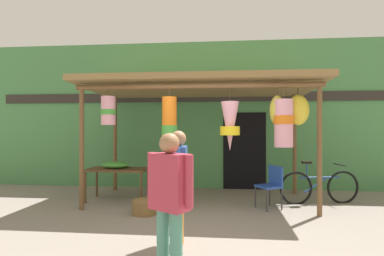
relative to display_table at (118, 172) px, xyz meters
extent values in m
plane|color=gray|center=(1.85, -1.04, -0.63)|extent=(30.00, 30.00, 0.00)
cube|color=#47844C|center=(1.85, 1.65, 1.32)|extent=(12.50, 0.25, 3.89)
cube|color=#2D2823|center=(1.85, 1.51, 1.78)|extent=(11.25, 0.04, 0.24)
cube|color=black|center=(2.87, 1.52, 0.37)|extent=(1.10, 0.03, 2.00)
cylinder|color=brown|center=(-0.44, -0.80, 0.56)|extent=(0.09, 0.09, 2.38)
cylinder|color=brown|center=(4.04, -0.80, 0.56)|extent=(0.09, 0.09, 2.38)
cylinder|color=brown|center=(-0.44, 1.06, 0.56)|extent=(0.09, 0.09, 2.38)
cylinder|color=brown|center=(4.04, 1.06, 0.56)|extent=(0.09, 0.09, 2.38)
cylinder|color=brown|center=(1.80, -0.80, 1.75)|extent=(4.68, 0.10, 0.10)
cylinder|color=brown|center=(1.80, 1.06, 1.90)|extent=(4.68, 0.10, 0.10)
cube|color=olive|center=(1.80, 0.13, 1.87)|extent=(4.98, 2.37, 0.23)
cylinder|color=brown|center=(0.08, -0.76, 1.64)|extent=(0.01, 0.01, 0.12)
cylinder|color=pink|center=(0.08, -0.76, 1.31)|extent=(0.27, 0.27, 0.56)
cylinder|color=green|center=(0.08, -0.76, 1.28)|extent=(0.30, 0.30, 0.10)
cylinder|color=brown|center=(1.29, -0.78, 1.63)|extent=(0.01, 0.01, 0.15)
cylinder|color=orange|center=(1.29, -0.78, 1.07)|extent=(0.28, 0.28, 0.98)
cylinder|color=green|center=(1.29, -0.78, 0.93)|extent=(0.30, 0.30, 0.18)
cylinder|color=brown|center=(2.43, -0.73, 1.58)|extent=(0.01, 0.01, 0.24)
cone|color=pink|center=(2.43, -0.73, 1.00)|extent=(0.34, 0.34, 0.93)
cylinder|color=yellow|center=(2.43, -0.73, 0.91)|extent=(0.37, 0.37, 0.17)
cylinder|color=brown|center=(3.40, -0.83, 1.60)|extent=(0.01, 0.01, 0.22)
cylinder|color=pink|center=(3.40, -0.83, 1.05)|extent=(0.33, 0.33, 0.87)
cylinder|color=orange|center=(3.40, -0.83, 1.11)|extent=(0.36, 0.36, 0.16)
cylinder|color=#4C3D23|center=(3.69, -0.69, 1.64)|extent=(0.02, 0.02, 0.12)
ellipsoid|color=yellow|center=(3.69, -0.69, 1.30)|extent=(0.40, 0.34, 0.57)
cylinder|color=#4C3D23|center=(3.30, -0.78, 1.64)|extent=(0.02, 0.02, 0.14)
ellipsoid|color=gold|center=(3.30, -0.78, 1.29)|extent=(0.28, 0.24, 0.56)
cube|color=brown|center=(0.00, 0.00, 0.05)|extent=(1.31, 0.69, 0.04)
cylinder|color=brown|center=(-0.61, -0.30, -0.30)|extent=(0.05, 0.05, 0.66)
cylinder|color=brown|center=(0.61, -0.30, -0.30)|extent=(0.05, 0.05, 0.66)
cylinder|color=brown|center=(-0.61, 0.30, -0.30)|extent=(0.05, 0.05, 0.66)
cylinder|color=brown|center=(0.61, 0.30, -0.30)|extent=(0.05, 0.05, 0.66)
ellipsoid|color=green|center=(-0.07, 0.05, 0.15)|extent=(0.61, 0.43, 0.14)
ellipsoid|color=orange|center=(0.02, 0.01, 0.15)|extent=(0.28, 0.22, 0.10)
cube|color=#2347A8|center=(3.20, -0.38, -0.19)|extent=(0.55, 0.55, 0.04)
cube|color=#2347A8|center=(3.35, -0.29, 0.01)|extent=(0.23, 0.36, 0.40)
cylinder|color=#333338|center=(2.95, -0.31, -0.41)|extent=(0.03, 0.03, 0.44)
cylinder|color=#333338|center=(3.13, -0.62, -0.41)|extent=(0.03, 0.03, 0.44)
cylinder|color=#333338|center=(3.26, -0.13, -0.41)|extent=(0.03, 0.03, 0.44)
cylinder|color=#333338|center=(3.44, -0.44, -0.41)|extent=(0.03, 0.03, 0.44)
cylinder|color=brown|center=(0.86, -0.98, -0.50)|extent=(0.46, 0.46, 0.26)
torus|color=black|center=(4.85, 0.26, -0.30)|extent=(0.71, 0.19, 0.71)
torus|color=black|center=(3.83, 0.05, -0.30)|extent=(0.71, 0.19, 0.71)
cylinder|color=navy|center=(4.34, 0.16, -0.08)|extent=(0.87, 0.21, 0.04)
cylinder|color=navy|center=(4.24, 0.14, -0.25)|extent=(0.49, 0.13, 0.31)
cylinder|color=navy|center=(4.06, 0.10, 0.08)|extent=(0.03, 0.03, 0.30)
cube|color=black|center=(4.06, 0.10, 0.24)|extent=(0.21, 0.12, 0.05)
cylinder|color=#262628|center=(4.78, 0.24, 0.18)|extent=(0.11, 0.44, 0.02)
cylinder|color=#4C8E7A|center=(1.82, -3.46, -0.25)|extent=(0.13, 0.13, 0.76)
cylinder|color=#4C8E7A|center=(1.67, -3.37, -0.25)|extent=(0.13, 0.13, 0.76)
cube|color=#B23347|center=(1.75, -3.41, 0.42)|extent=(0.46, 0.40, 0.57)
cylinder|color=#B23347|center=(1.96, -3.55, 0.45)|extent=(0.08, 0.08, 0.51)
cylinder|color=#B23347|center=(1.53, -3.28, 0.45)|extent=(0.08, 0.08, 0.51)
sphere|color=#9E704C|center=(1.75, -3.41, 0.81)|extent=(0.21, 0.21, 0.21)
cylinder|color=orange|center=(1.70, -2.52, -0.24)|extent=(0.13, 0.13, 0.77)
cylinder|color=orange|center=(1.69, -2.34, -0.24)|extent=(0.13, 0.13, 0.77)
cube|color=#2D5193|center=(1.70, -2.43, 0.43)|extent=(0.24, 0.41, 0.58)
cylinder|color=#2D5193|center=(1.71, -2.69, 0.46)|extent=(0.08, 0.08, 0.52)
cylinder|color=#2D5193|center=(1.69, -2.18, 0.46)|extent=(0.08, 0.08, 0.52)
sphere|color=#9E704C|center=(1.70, -2.43, 0.82)|extent=(0.21, 0.21, 0.21)
camera|label=1|loc=(2.28, -6.45, 0.96)|focal=28.24mm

